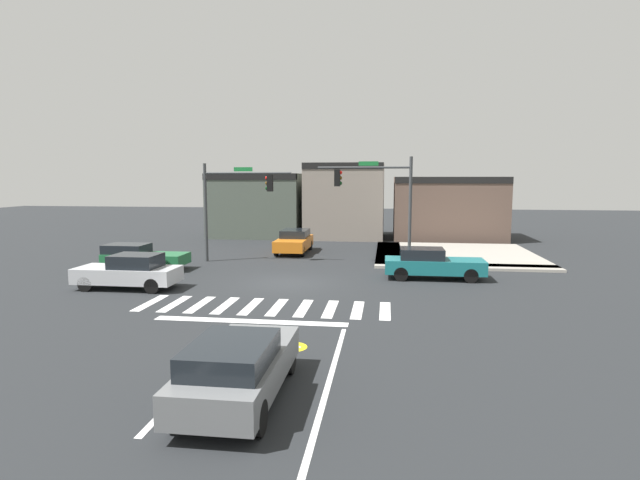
{
  "coord_description": "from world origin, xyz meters",
  "views": [
    {
      "loc": [
        4.62,
        -23.01,
        4.91
      ],
      "look_at": [
        1.43,
        1.12,
        1.93
      ],
      "focal_mm": 28.35,
      "sensor_mm": 36.0,
      "label": 1
    }
  ],
  "objects_px": {
    "car_teal": "(432,264)",
    "traffic_signal_northeast": "(378,192)",
    "traffic_signal_northwest": "(235,195)",
    "car_green": "(141,256)",
    "car_gray": "(238,367)",
    "car_orange": "(294,241)",
    "car_silver": "(130,272)"
  },
  "relations": [
    {
      "from": "traffic_signal_northeast",
      "to": "car_green",
      "type": "height_order",
      "value": "traffic_signal_northeast"
    },
    {
      "from": "car_teal",
      "to": "traffic_signal_northeast",
      "type": "bearing_deg",
      "value": 127.52
    },
    {
      "from": "traffic_signal_northwest",
      "to": "car_silver",
      "type": "relative_size",
      "value": 1.28
    },
    {
      "from": "car_gray",
      "to": "car_orange",
      "type": "relative_size",
      "value": 0.99
    },
    {
      "from": "traffic_signal_northeast",
      "to": "car_orange",
      "type": "height_order",
      "value": "traffic_signal_northeast"
    },
    {
      "from": "car_silver",
      "to": "car_gray",
      "type": "relative_size",
      "value": 0.98
    },
    {
      "from": "car_silver",
      "to": "traffic_signal_northeast",
      "type": "bearing_deg",
      "value": -144.98
    },
    {
      "from": "car_green",
      "to": "car_gray",
      "type": "relative_size",
      "value": 0.95
    },
    {
      "from": "traffic_signal_northwest",
      "to": "car_green",
      "type": "bearing_deg",
      "value": -145.12
    },
    {
      "from": "traffic_signal_northwest",
      "to": "car_silver",
      "type": "bearing_deg",
      "value": -108.28
    },
    {
      "from": "traffic_signal_northwest",
      "to": "car_green",
      "type": "height_order",
      "value": "traffic_signal_northwest"
    },
    {
      "from": "car_green",
      "to": "car_teal",
      "type": "bearing_deg",
      "value": -2.23
    },
    {
      "from": "car_orange",
      "to": "traffic_signal_northeast",
      "type": "bearing_deg",
      "value": 52.51
    },
    {
      "from": "car_green",
      "to": "car_orange",
      "type": "bearing_deg",
      "value": 45.42
    },
    {
      "from": "car_silver",
      "to": "traffic_signal_northwest",
      "type": "bearing_deg",
      "value": -108.28
    },
    {
      "from": "traffic_signal_northeast",
      "to": "traffic_signal_northwest",
      "type": "distance_m",
      "value": 8.31
    },
    {
      "from": "traffic_signal_northeast",
      "to": "car_orange",
      "type": "distance_m",
      "value": 7.77
    },
    {
      "from": "traffic_signal_northeast",
      "to": "traffic_signal_northwest",
      "type": "bearing_deg",
      "value": -0.63
    },
    {
      "from": "traffic_signal_northwest",
      "to": "car_orange",
      "type": "height_order",
      "value": "traffic_signal_northwest"
    },
    {
      "from": "car_silver",
      "to": "car_orange",
      "type": "xyz_separation_m",
      "value": [
        5.28,
        11.86,
        -0.0
      ]
    },
    {
      "from": "car_green",
      "to": "car_silver",
      "type": "relative_size",
      "value": 0.97
    },
    {
      "from": "car_silver",
      "to": "car_orange",
      "type": "distance_m",
      "value": 12.98
    },
    {
      "from": "car_teal",
      "to": "car_silver",
      "type": "bearing_deg",
      "value": -163.38
    },
    {
      "from": "traffic_signal_northeast",
      "to": "car_gray",
      "type": "distance_m",
      "value": 18.61
    },
    {
      "from": "traffic_signal_northwest",
      "to": "car_gray",
      "type": "bearing_deg",
      "value": -72.88
    },
    {
      "from": "car_teal",
      "to": "car_silver",
      "type": "relative_size",
      "value": 1.06
    },
    {
      "from": "traffic_signal_northeast",
      "to": "car_gray",
      "type": "relative_size",
      "value": 1.32
    },
    {
      "from": "car_orange",
      "to": "car_teal",
      "type": "bearing_deg",
      "value": 46.68
    },
    {
      "from": "car_orange",
      "to": "car_green",
      "type": "bearing_deg",
      "value": -44.58
    },
    {
      "from": "traffic_signal_northwest",
      "to": "car_teal",
      "type": "relative_size",
      "value": 1.21
    },
    {
      "from": "car_silver",
      "to": "car_gray",
      "type": "height_order",
      "value": "car_silver"
    },
    {
      "from": "traffic_signal_northeast",
      "to": "car_orange",
      "type": "bearing_deg",
      "value": -37.49
    }
  ]
}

